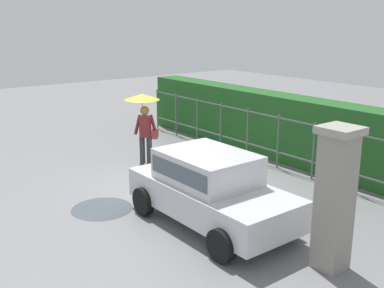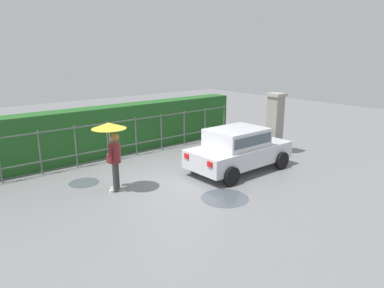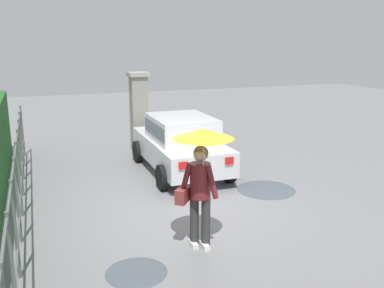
# 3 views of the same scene
# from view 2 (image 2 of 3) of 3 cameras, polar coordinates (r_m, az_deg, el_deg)

# --- Properties ---
(ground_plane) EXTENTS (40.00, 40.00, 0.00)m
(ground_plane) POSITION_cam_2_polar(r_m,az_deg,el_deg) (11.19, -3.46, -5.92)
(ground_plane) COLOR slate
(car) EXTENTS (3.74, 1.87, 1.48)m
(car) POSITION_cam_2_polar(r_m,az_deg,el_deg) (11.95, 7.55, -0.61)
(car) COLOR silver
(car) RESTS_ON ground
(pedestrian) EXTENTS (0.97, 0.97, 2.05)m
(pedestrian) POSITION_cam_2_polar(r_m,az_deg,el_deg) (10.16, -12.92, 0.32)
(pedestrian) COLOR #333333
(pedestrian) RESTS_ON ground
(gate_pillar) EXTENTS (0.60, 0.60, 2.42)m
(gate_pillar) POSITION_cam_2_polar(r_m,az_deg,el_deg) (14.07, 13.32, 3.28)
(gate_pillar) COLOR gray
(gate_pillar) RESTS_ON ground
(fence_section) EXTENTS (10.92, 0.05, 1.50)m
(fence_section) POSITION_cam_2_polar(r_m,az_deg,el_deg) (13.56, -11.31, 1.17)
(fence_section) COLOR #59605B
(fence_section) RESTS_ON ground
(hedge_row) EXTENTS (11.87, 0.90, 1.90)m
(hedge_row) POSITION_cam_2_polar(r_m,az_deg,el_deg) (14.23, -12.90, 2.24)
(hedge_row) COLOR #235B23
(hedge_row) RESTS_ON ground
(puddle_near) EXTENTS (1.34, 1.34, 0.00)m
(puddle_near) POSITION_cam_2_polar(r_m,az_deg,el_deg) (9.92, 5.36, -8.74)
(puddle_near) COLOR #4C545B
(puddle_near) RESTS_ON ground
(puddle_far) EXTENTS (0.93, 0.93, 0.00)m
(puddle_far) POSITION_cam_2_polar(r_m,az_deg,el_deg) (11.47, -17.16, -6.04)
(puddle_far) COLOR #4C545B
(puddle_far) RESTS_ON ground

